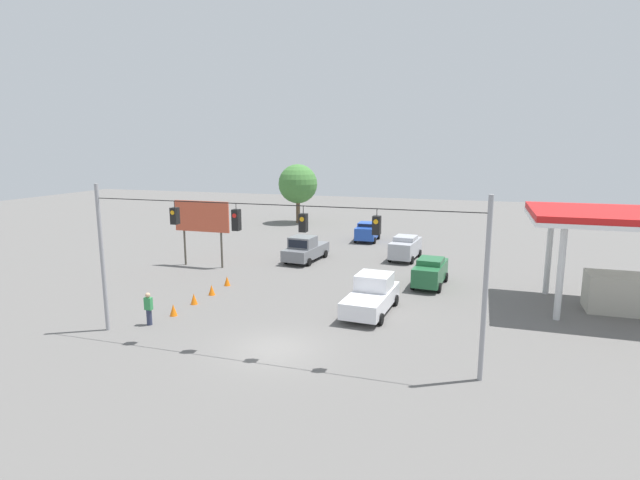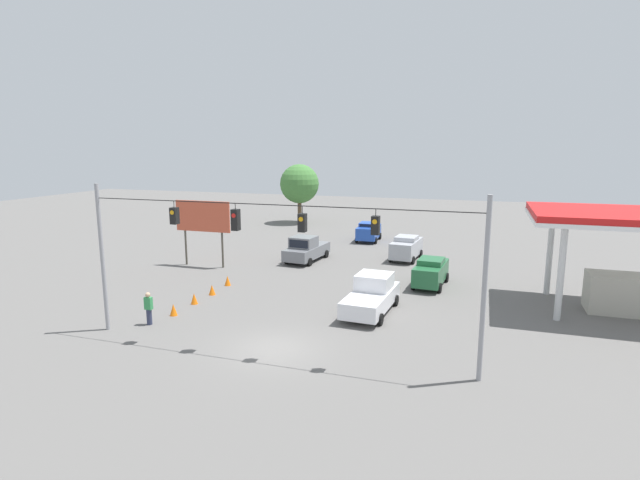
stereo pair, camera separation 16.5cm
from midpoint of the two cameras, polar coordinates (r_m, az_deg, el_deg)
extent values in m
plane|color=#605E5B|center=(24.11, -5.03, -12.22)|extent=(140.00, 140.00, 0.00)
cylinder|color=#939399|center=(20.72, 18.48, -5.52)|extent=(0.20, 0.20, 7.57)
cylinder|color=#939399|center=(27.47, -23.46, -1.94)|extent=(0.20, 0.20, 7.57)
cylinder|color=black|center=(21.97, -5.75, 4.05)|extent=(18.38, 0.04, 0.04)
cube|color=black|center=(20.61, 6.59, 1.68)|extent=(0.32, 0.36, 0.77)
cylinder|color=black|center=(20.53, 6.62, 3.15)|extent=(0.03, 0.03, 0.29)
cylinder|color=orange|center=(20.40, 6.50, 2.08)|extent=(0.20, 0.02, 0.20)
cube|color=black|center=(21.47, -1.81, 1.98)|extent=(0.32, 0.36, 0.79)
cylinder|color=black|center=(21.39, -1.81, 3.47)|extent=(0.03, 0.03, 0.33)
cylinder|color=orange|center=(21.27, -1.98, 2.38)|extent=(0.20, 0.02, 0.20)
cube|color=black|center=(22.76, -9.41, 2.29)|extent=(0.32, 0.36, 0.96)
cylinder|color=black|center=(22.68, -9.46, 3.82)|extent=(0.03, 0.03, 0.27)
cylinder|color=red|center=(22.56, -9.65, 2.76)|extent=(0.20, 0.02, 0.20)
cube|color=black|center=(24.39, -16.11, 2.68)|extent=(0.32, 0.36, 0.79)
cylinder|color=black|center=(24.32, -16.17, 3.96)|extent=(0.03, 0.03, 0.31)
cylinder|color=orange|center=(24.21, -16.38, 3.03)|extent=(0.20, 0.02, 0.20)
cube|color=#236038|center=(34.69, 12.68, -3.64)|extent=(2.08, 4.49, 1.22)
cube|color=#236038|center=(34.51, 12.73, -2.38)|extent=(1.74, 2.05, 0.36)
cube|color=black|center=(35.44, 13.01, -2.04)|extent=(1.37, 0.13, 0.25)
cylinder|color=black|center=(36.07, 14.39, -4.17)|extent=(0.27, 0.66, 0.64)
cylinder|color=black|center=(36.34, 11.71, -3.94)|extent=(0.27, 0.66, 0.64)
cylinder|color=black|center=(33.36, 13.65, -5.35)|extent=(0.27, 0.66, 0.64)
cylinder|color=black|center=(33.66, 10.75, -5.09)|extent=(0.27, 0.66, 0.64)
cube|color=#A8AAB2|center=(42.23, 9.94, -0.92)|extent=(2.25, 4.47, 1.31)
cube|color=#A8AAB2|center=(42.07, 9.98, 0.20)|extent=(1.86, 2.05, 0.36)
cube|color=black|center=(42.98, 10.29, 0.41)|extent=(1.46, 0.17, 0.25)
cylinder|color=black|center=(43.50, 11.53, -1.52)|extent=(0.28, 0.66, 0.64)
cylinder|color=black|center=(43.91, 9.20, -1.32)|extent=(0.28, 0.66, 0.64)
cylinder|color=black|center=(40.83, 10.68, -2.29)|extent=(0.28, 0.66, 0.64)
cylinder|color=black|center=(41.26, 8.20, -2.07)|extent=(0.28, 0.66, 0.64)
cube|color=slate|center=(41.31, -1.40, -1.31)|extent=(2.58, 5.29, 0.90)
cube|color=slate|center=(40.59, -1.78, -0.23)|extent=(2.08, 2.02, 0.90)
cube|color=black|center=(39.77, -2.36, -0.46)|extent=(1.65, 0.19, 0.63)
cylinder|color=black|center=(40.41, -3.73, -2.26)|extent=(0.28, 0.66, 0.64)
cylinder|color=black|center=(39.51, -1.07, -2.53)|extent=(0.28, 0.66, 0.64)
cylinder|color=black|center=(43.30, -1.69, -1.36)|extent=(0.28, 0.66, 0.64)
cylinder|color=black|center=(42.46, 0.82, -1.60)|extent=(0.28, 0.66, 0.64)
cube|color=silver|center=(28.73, 5.99, -6.78)|extent=(2.43, 5.59, 0.90)
cube|color=silver|center=(29.08, 6.38, -4.72)|extent=(2.04, 2.09, 0.90)
cube|color=black|center=(30.01, 6.89, -4.25)|extent=(1.67, 0.13, 0.63)
cylinder|color=black|center=(30.26, 8.82, -6.83)|extent=(0.26, 0.65, 0.64)
cylinder|color=black|center=(30.77, 5.01, -6.45)|extent=(0.26, 0.65, 0.64)
cylinder|color=black|center=(26.98, 7.09, -8.98)|extent=(0.26, 0.65, 0.64)
cylinder|color=black|center=(27.55, 2.84, -8.49)|extent=(0.26, 0.65, 0.64)
cube|color=#234CB2|center=(49.99, 5.67, 0.92)|extent=(2.03, 4.00, 1.19)
cube|color=#234CB2|center=(49.86, 5.69, 1.80)|extent=(1.80, 1.79, 0.36)
cube|color=black|center=(49.01, 5.50, 1.64)|extent=(1.51, 0.07, 0.25)
cylinder|color=black|center=(49.03, 4.30, 0.05)|extent=(0.24, 0.65, 0.64)
cylinder|color=black|center=(48.69, 6.48, -0.07)|extent=(0.24, 0.65, 0.64)
cylinder|color=black|center=(51.50, 4.89, 0.55)|extent=(0.24, 0.65, 0.64)
cylinder|color=black|center=(51.17, 6.96, 0.45)|extent=(0.24, 0.65, 0.64)
cone|color=orange|center=(29.38, -16.25, -7.66)|extent=(0.42, 0.42, 0.66)
cone|color=orange|center=(31.10, -14.04, -6.52)|extent=(0.42, 0.42, 0.66)
cone|color=orange|center=(32.70, -12.10, -5.59)|extent=(0.42, 0.42, 0.66)
cone|color=orange|center=(34.63, -10.38, -4.60)|extent=(0.42, 0.42, 0.66)
cube|color=red|center=(32.50, 32.03, 2.47)|extent=(10.15, 7.29, 0.35)
cube|color=white|center=(32.54, 31.98, 1.96)|extent=(10.25, 7.39, 0.24)
cylinder|color=silver|center=(34.78, 24.90, -1.31)|extent=(0.36, 0.36, 5.46)
cylinder|color=silver|center=(29.84, 25.99, -3.26)|extent=(0.36, 0.36, 5.46)
cube|color=#B2AD9E|center=(33.33, 31.26, -5.26)|extent=(3.55, 2.19, 2.20)
cylinder|color=#4C473D|center=(39.50, -10.96, -1.15)|extent=(0.16, 0.16, 2.78)
cylinder|color=#4C473D|center=(41.18, -14.95, -0.83)|extent=(0.16, 0.16, 2.78)
cube|color=#BF4C33|center=(39.88, -13.15, 2.66)|extent=(4.69, 0.12, 2.40)
cylinder|color=#2D334C|center=(28.31, -18.77, -8.32)|extent=(0.28, 0.28, 0.84)
cube|color=#338C4C|center=(28.08, -18.86, -6.86)|extent=(0.40, 0.24, 0.67)
sphere|color=tan|center=(27.95, -18.92, -5.95)|extent=(0.26, 0.26, 0.26)
cylinder|color=brown|center=(61.53, -2.27, 3.60)|extent=(0.49, 0.49, 3.51)
sphere|color=#427A38|center=(61.23, -2.29, 6.44)|extent=(4.75, 4.75, 4.75)
camera|label=1|loc=(0.08, -89.84, 0.03)|focal=28.00mm
camera|label=2|loc=(0.08, 90.16, -0.03)|focal=28.00mm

